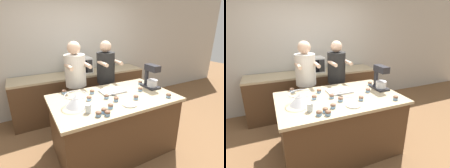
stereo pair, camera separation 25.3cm
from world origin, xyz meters
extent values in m
plane|color=brown|center=(0.00, 0.00, 0.00)|extent=(16.00, 16.00, 0.00)
cube|color=#B2ADA3|center=(0.00, 1.78, 1.35)|extent=(10.00, 0.06, 2.70)
cube|color=#4C331E|center=(0.00, 0.00, 0.43)|extent=(1.71, 1.02, 0.86)
cube|color=tan|center=(0.00, 0.00, 0.88)|extent=(1.78, 1.08, 0.04)
cube|color=#4C331E|center=(0.00, 1.43, 0.44)|extent=(2.80, 0.60, 0.87)
cube|color=tan|center=(0.00, 1.43, 0.89)|extent=(2.80, 0.60, 0.04)
cylinder|color=brown|center=(-0.30, 0.83, 0.43)|extent=(0.28, 0.28, 0.86)
cylinder|color=silver|center=(-0.30, 0.83, 1.14)|extent=(0.36, 0.36, 0.55)
sphere|color=#DBB293|center=(-0.30, 0.83, 1.52)|extent=(0.22, 0.22, 0.22)
cylinder|color=#DBB293|center=(-0.45, 0.66, 1.25)|extent=(0.06, 0.34, 0.06)
cylinder|color=#DBB293|center=(-0.15, 0.66, 1.25)|extent=(0.06, 0.34, 0.06)
cylinder|color=#33384C|center=(0.29, 0.83, 0.42)|extent=(0.27, 0.27, 0.84)
cylinder|color=black|center=(0.29, 0.83, 1.12)|extent=(0.34, 0.34, 0.57)
sphere|color=#DBB293|center=(0.29, 0.83, 1.51)|extent=(0.21, 0.21, 0.21)
cylinder|color=#DBB293|center=(0.15, 0.66, 1.24)|extent=(0.06, 0.34, 0.06)
cylinder|color=#DBB293|center=(0.44, 0.66, 1.24)|extent=(0.06, 0.34, 0.06)
cube|color=#232328|center=(0.74, 0.06, 0.91)|extent=(0.20, 0.30, 0.03)
cylinder|color=#232328|center=(0.74, 0.18, 1.05)|extent=(0.07, 0.07, 0.26)
cube|color=#232328|center=(0.74, 0.05, 1.23)|extent=(0.13, 0.26, 0.10)
cylinder|color=#BCBCC1|center=(0.74, 0.02, 0.98)|extent=(0.17, 0.17, 0.11)
cone|color=#BCBCC1|center=(-0.57, -0.03, 0.97)|extent=(0.29, 0.29, 0.16)
torus|color=#BCBCC1|center=(-0.57, -0.03, 1.05)|extent=(0.30, 0.30, 0.01)
cube|color=#BCBCC1|center=(0.08, 0.18, 0.91)|extent=(0.38, 0.26, 0.02)
cube|color=white|center=(0.08, 0.18, 0.93)|extent=(0.31, 0.21, 0.02)
cube|color=silver|center=(-0.04, 1.43, 1.07)|extent=(0.52, 0.32, 0.33)
cube|color=black|center=(-0.08, 1.27, 1.07)|extent=(0.35, 0.01, 0.26)
cube|color=#2D2D2D|center=(0.15, 1.27, 1.07)|extent=(0.10, 0.01, 0.26)
cylinder|color=silver|center=(-0.50, -0.27, 0.95)|extent=(0.07, 0.07, 0.11)
cylinder|color=white|center=(0.05, -0.34, 0.90)|extent=(0.19, 0.19, 0.02)
cube|color=#BCBCC1|center=(0.11, -0.05, 0.90)|extent=(0.12, 0.10, 0.01)
cube|color=black|center=(0.02, 0.02, 0.90)|extent=(0.07, 0.06, 0.01)
cylinder|color=#759EC6|center=(-0.23, 0.26, 0.91)|extent=(0.07, 0.07, 0.03)
ellipsoid|color=brown|center=(-0.23, 0.26, 0.94)|extent=(0.07, 0.07, 0.04)
cylinder|color=#759EC6|center=(-0.12, -0.01, 0.91)|extent=(0.07, 0.07, 0.03)
ellipsoid|color=brown|center=(-0.12, -0.01, 0.94)|extent=(0.07, 0.07, 0.04)
cylinder|color=#759EC6|center=(0.68, 0.27, 0.91)|extent=(0.07, 0.07, 0.03)
ellipsoid|color=brown|center=(0.68, 0.27, 0.94)|extent=(0.07, 0.07, 0.04)
cylinder|color=#759EC6|center=(-0.05, -0.15, 0.91)|extent=(0.07, 0.07, 0.03)
ellipsoid|color=brown|center=(-0.05, -0.15, 0.94)|extent=(0.07, 0.07, 0.04)
cylinder|color=#759EC6|center=(-0.61, 0.46, 0.91)|extent=(0.07, 0.07, 0.03)
ellipsoid|color=brown|center=(-0.61, 0.46, 0.94)|extent=(0.07, 0.07, 0.04)
cylinder|color=#759EC6|center=(-0.34, -0.37, 0.91)|extent=(0.07, 0.07, 0.03)
ellipsoid|color=brown|center=(-0.34, -0.37, 0.94)|extent=(0.07, 0.07, 0.04)
cylinder|color=#759EC6|center=(0.23, -0.23, 0.91)|extent=(0.07, 0.07, 0.03)
ellipsoid|color=brown|center=(0.23, -0.23, 0.94)|extent=(0.07, 0.07, 0.04)
cylinder|color=#759EC6|center=(-0.33, -0.45, 0.91)|extent=(0.07, 0.07, 0.03)
ellipsoid|color=brown|center=(-0.33, -0.45, 0.94)|extent=(0.07, 0.07, 0.04)
cylinder|color=#759EC6|center=(0.68, -0.40, 0.91)|extent=(0.07, 0.07, 0.03)
ellipsoid|color=brown|center=(0.68, -0.40, 0.94)|extent=(0.07, 0.07, 0.04)
cylinder|color=#759EC6|center=(-0.43, -0.41, 0.91)|extent=(0.07, 0.07, 0.03)
ellipsoid|color=brown|center=(-0.43, -0.41, 0.94)|extent=(0.07, 0.07, 0.04)
cylinder|color=#759EC6|center=(-0.22, -0.30, 0.91)|extent=(0.07, 0.07, 0.03)
ellipsoid|color=brown|center=(-0.22, -0.30, 0.94)|extent=(0.07, 0.07, 0.04)
cylinder|color=#759EC6|center=(0.48, 0.00, 0.91)|extent=(0.07, 0.07, 0.03)
ellipsoid|color=brown|center=(0.48, 0.00, 0.94)|extent=(0.07, 0.07, 0.04)
cylinder|color=#759EC6|center=(-0.36, 0.05, 0.91)|extent=(0.07, 0.07, 0.03)
ellipsoid|color=brown|center=(-0.36, 0.05, 0.94)|extent=(0.07, 0.07, 0.04)
camera|label=1|loc=(-1.14, -2.05, 1.90)|focal=28.00mm
camera|label=2|loc=(-0.92, -2.16, 1.90)|focal=28.00mm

